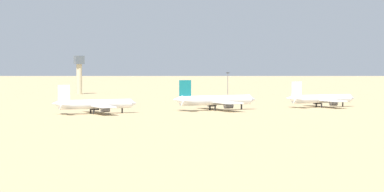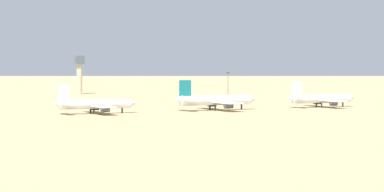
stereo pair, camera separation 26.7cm
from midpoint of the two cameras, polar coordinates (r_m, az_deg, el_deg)
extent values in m
plane|color=tan|center=(340.85, 1.54, -0.97)|extent=(4000.00, 4000.00, 0.00)
pyramid|color=slate|center=(1431.57, -12.19, 4.42)|extent=(299.56, 198.73, 137.87)
pyramid|color=slate|center=(1574.82, 4.25, 3.25)|extent=(422.75, 325.50, 80.83)
cylinder|color=white|center=(321.67, -6.51, -0.55)|extent=(27.87, 3.68, 3.48)
cone|color=white|center=(326.42, -3.97, -0.49)|extent=(2.63, 3.33, 3.31)
cone|color=white|center=(317.54, -9.13, -0.51)|extent=(3.50, 2.98, 2.96)
cube|color=white|center=(318.10, -8.62, 0.23)|extent=(4.53, 0.47, 5.66)
cube|color=white|center=(321.66, -8.77, -0.50)|extent=(2.83, 5.94, 0.31)
cube|color=white|center=(314.94, -8.45, -0.56)|extent=(2.83, 5.94, 0.31)
cube|color=white|center=(321.95, -6.37, -0.64)|extent=(6.12, 27.89, 0.49)
cylinder|color=slate|center=(328.50, -6.56, -0.79)|extent=(3.15, 1.94, 1.91)
cylinder|color=slate|center=(316.07, -5.86, -0.91)|extent=(3.15, 1.94, 1.91)
cylinder|color=black|center=(325.08, -4.73, -0.98)|extent=(0.61, 0.61, 1.91)
cylinder|color=black|center=(323.44, -6.84, -1.01)|extent=(0.61, 0.61, 1.91)
cylinder|color=black|center=(319.45, -6.63, -1.05)|extent=(0.61, 0.61, 1.91)
cylinder|color=white|center=(341.11, 1.58, -0.28)|extent=(31.17, 5.16, 3.88)
cone|color=white|center=(349.11, 4.05, -0.23)|extent=(3.06, 3.80, 3.69)
cone|color=white|center=(333.75, -1.00, -0.25)|extent=(4.01, 3.46, 3.30)
cube|color=#14727A|center=(334.94, -0.49, 0.54)|extent=(5.06, 0.69, 6.30)
cube|color=white|center=(338.65, -0.76, -0.24)|extent=(3.37, 6.72, 0.35)
cube|color=white|center=(331.63, -0.20, -0.30)|extent=(3.37, 6.72, 0.35)
cube|color=white|center=(341.58, 1.73, -0.38)|extent=(7.87, 31.29, 0.54)
cylinder|color=slate|center=(348.57, 1.32, -0.54)|extent=(3.58, 2.28, 2.13)
cylinder|color=slate|center=(335.67, 2.44, -0.66)|extent=(3.58, 2.28, 2.13)
cylinder|color=black|center=(346.80, 3.32, -0.74)|extent=(0.68, 0.68, 2.13)
cylinder|color=black|center=(342.69, 1.19, -0.77)|extent=(0.68, 0.68, 2.13)
cylinder|color=black|center=(338.54, 1.54, -0.82)|extent=(0.68, 0.68, 2.13)
cylinder|color=white|center=(365.93, 8.67, -0.18)|extent=(28.03, 3.52, 3.50)
cone|color=white|center=(374.18, 10.65, -0.14)|extent=(2.63, 3.33, 3.33)
cone|color=white|center=(358.11, 6.60, -0.15)|extent=(3.50, 2.98, 2.98)
cube|color=white|center=(359.42, 7.01, 0.51)|extent=(4.55, 0.44, 5.69)
cube|color=white|center=(362.63, 6.73, -0.14)|extent=(2.81, 5.96, 0.32)
cube|color=white|center=(356.58, 7.29, -0.19)|extent=(2.81, 5.96, 0.32)
cube|color=white|center=(366.41, 8.78, -0.26)|extent=(5.97, 28.03, 0.49)
cylinder|color=slate|center=(372.51, 8.36, -0.40)|extent=(3.15, 1.93, 1.93)
cylinder|color=slate|center=(361.40, 9.45, -0.50)|extent=(3.15, 1.93, 1.93)
cylinder|color=black|center=(371.79, 10.06, -0.57)|extent=(0.61, 0.61, 1.93)
cylinder|color=black|center=(367.16, 8.32, -0.60)|extent=(0.61, 0.61, 1.93)
cylinder|color=black|center=(363.59, 8.66, -0.63)|extent=(0.61, 0.61, 1.93)
cylinder|color=#C6B793|center=(499.99, -7.59, 1.13)|extent=(3.20, 3.20, 17.49)
cube|color=#4C5660|center=(499.84, -7.60, 2.42)|extent=(5.20, 5.20, 4.93)
cylinder|color=#59595E|center=(490.19, 2.40, 0.82)|extent=(0.36, 0.36, 12.29)
cube|color=#333333|center=(490.04, 2.40, 1.57)|extent=(1.80, 0.50, 0.50)
camera|label=1|loc=(0.13, -90.02, 0.00)|focal=79.50mm
camera|label=2|loc=(0.13, 89.98, 0.00)|focal=79.50mm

